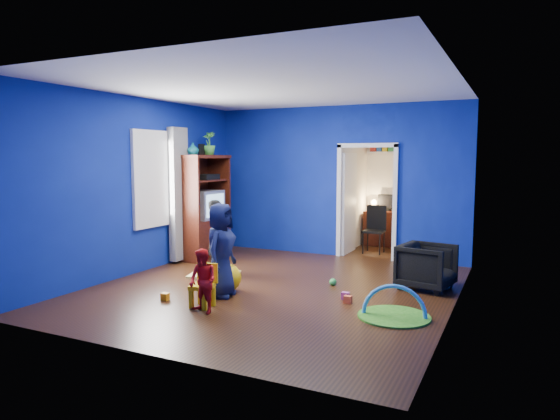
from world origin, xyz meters
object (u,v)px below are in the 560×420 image
at_px(vase, 193,149).
at_px(play_mat, 394,316).
at_px(toddler_red, 203,281).
at_px(kid_chair, 202,288).
at_px(child_navy, 221,250).
at_px(study_desk, 385,228).
at_px(armchair, 427,266).
at_px(crt_tv, 205,205).
at_px(folding_chair, 374,230).
at_px(child_black, 217,237).
at_px(hopper_ball, 227,278).
at_px(tv_armoire, 203,207).

height_order(vase, play_mat, vase).
xyz_separation_m(toddler_red, kid_chair, (-0.15, 0.20, -0.15)).
distance_m(child_navy, study_desk, 5.07).
distance_m(toddler_red, play_mat, 2.36).
distance_m(armchair, study_desk, 3.60).
distance_m(toddler_red, crt_tv, 3.50).
bearing_deg(folding_chair, crt_tv, -146.45).
xyz_separation_m(child_navy, folding_chair, (1.07, 3.99, -0.19)).
xyz_separation_m(child_black, child_navy, (0.77, -1.11, 0.03)).
distance_m(child_black, play_mat, 3.35).
height_order(toddler_red, folding_chair, folding_chair).
height_order(hopper_ball, kid_chair, kid_chair).
height_order(child_navy, hopper_ball, child_navy).
bearing_deg(play_mat, child_black, 162.62).
distance_m(crt_tv, play_mat, 4.66).
distance_m(child_black, kid_chair, 1.87).
bearing_deg(vase, hopper_ball, -43.25).
bearing_deg(armchair, vase, 98.05).
xyz_separation_m(study_desk, folding_chair, (0.00, -0.96, 0.09)).
distance_m(vase, kid_chair, 3.49).
distance_m(child_black, vase, 1.90).
bearing_deg(tv_armoire, kid_chair, -56.10).
height_order(child_black, vase, vase).
bearing_deg(child_black, study_desk, -65.71).
distance_m(tv_armoire, kid_chair, 3.30).
distance_m(kid_chair, folding_chair, 4.64).
relative_size(hopper_ball, kid_chair, 0.80).
relative_size(child_black, child_navy, 0.95).
bearing_deg(play_mat, study_desk, 105.04).
distance_m(crt_tv, hopper_ball, 2.65).
height_order(child_black, child_navy, child_navy).
xyz_separation_m(armchair, child_navy, (-2.50, -1.64, 0.32)).
relative_size(child_black, tv_armoire, 0.63).
bearing_deg(play_mat, hopper_ball, 177.02).
bearing_deg(toddler_red, armchair, 63.06).
xyz_separation_m(hopper_ball, folding_chair, (1.12, 3.74, 0.26)).
distance_m(toddler_red, kid_chair, 0.29).
relative_size(toddler_red, kid_chair, 1.60).
bearing_deg(crt_tv, study_desk, 45.24).
relative_size(child_navy, tv_armoire, 0.66).
relative_size(child_black, vase, 5.62).
bearing_deg(kid_chair, crt_tv, 109.77).
relative_size(child_black, toddler_red, 1.54).
xyz_separation_m(hopper_ball, study_desk, (1.12, 4.70, 0.17)).
distance_m(vase, play_mat, 4.91).
xyz_separation_m(armchair, tv_armoire, (-4.24, 0.51, 0.65)).
xyz_separation_m(tv_armoire, folding_chair, (2.82, 1.84, -0.52)).
relative_size(child_black, hopper_ball, 3.06).
xyz_separation_m(tv_armoire, crt_tv, (0.04, 0.00, 0.04)).
distance_m(vase, tv_armoire, 1.13).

